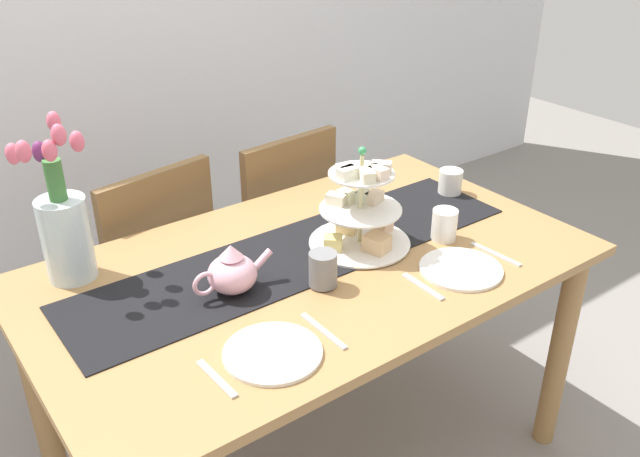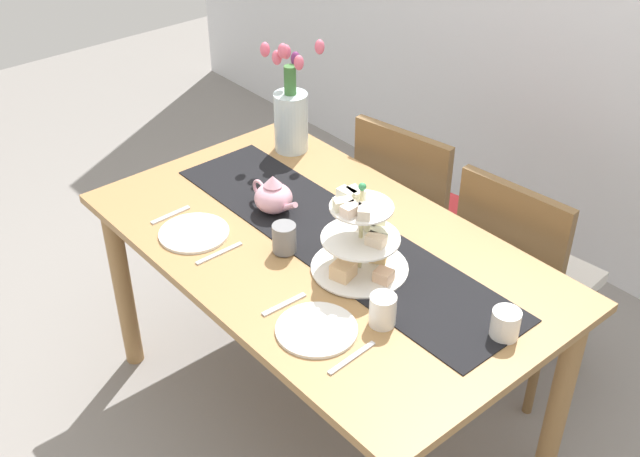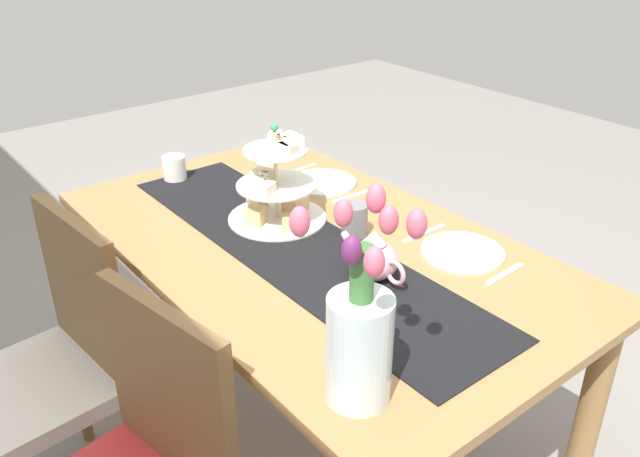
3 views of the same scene
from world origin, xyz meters
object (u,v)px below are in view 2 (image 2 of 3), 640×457
object	(u,v)px
tiered_cake_stand	(361,242)
mug_grey	(284,238)
fork_right	(284,304)
chair_right	(520,272)
mug_white_text	(383,310)
chair_left	(414,211)
tulip_vase	(291,113)
fork_left	(171,215)
knife_left	(219,253)
knife_right	(352,358)
cream_jug	(505,324)
teapot	(273,197)
dinner_plate_right	(317,329)
dining_table	(322,272)
dinner_plate_left	(194,233)

from	to	relation	value
tiered_cake_stand	mug_grey	xyz separation A→B (m)	(-0.22, -0.12, -0.05)
fork_right	mug_grey	distance (m)	0.27
chair_right	tiered_cake_stand	bearing A→B (deg)	-100.71
mug_white_text	chair_right	bearing A→B (deg)	96.69
chair_left	chair_right	world-z (taller)	same
chair_left	tulip_vase	bearing A→B (deg)	-133.17
fork_left	fork_right	world-z (taller)	same
tiered_cake_stand	fork_right	bearing A→B (deg)	-93.14
fork_right	mug_grey	xyz separation A→B (m)	(-0.21, 0.17, 0.05)
mug_grey	knife_left	bearing A→B (deg)	-126.49
tiered_cake_stand	tulip_vase	world-z (taller)	tulip_vase
chair_left	knife_right	size ratio (longest dim) A/B	5.35
knife_right	tulip_vase	bearing A→B (deg)	149.03
cream_jug	tulip_vase	bearing A→B (deg)	169.25
knife_left	knife_right	world-z (taller)	same
tulip_vase	mug_white_text	world-z (taller)	tulip_vase
knife_left	fork_right	bearing A→B (deg)	0.00
tiered_cake_stand	tulip_vase	size ratio (longest dim) A/B	0.69
knife_right	teapot	bearing A→B (deg)	158.17
chair_right	mug_white_text	world-z (taller)	chair_right
chair_right	dinner_plate_right	size ratio (longest dim) A/B	3.96
dining_table	tulip_vase	xyz separation A→B (m)	(-0.56, 0.33, 0.27)
teapot	fork_right	size ratio (longest dim) A/B	1.59
dinner_plate_right	knife_right	distance (m)	0.15
tiered_cake_stand	chair_left	bearing A→B (deg)	120.45
knife_right	tiered_cake_stand	bearing A→B (deg)	134.14
dinner_plate_right	mug_grey	world-z (taller)	mug_grey
dinner_plate_right	tiered_cake_stand	bearing A→B (deg)	114.60
cream_jug	knife_left	distance (m)	0.91
chair_right	knife_right	xyz separation A→B (m)	(0.14, -0.97, 0.28)
tulip_vase	knife_left	size ratio (longest dim) A/B	2.61
tiered_cake_stand	tulip_vase	bearing A→B (deg)	156.21
chair_left	tulip_vase	world-z (taller)	tulip_vase
cream_jug	dinner_plate_right	xyz separation A→B (m)	(-0.35, -0.38, -0.04)
mug_white_text	fork_right	bearing A→B (deg)	-146.31
fork_right	mug_white_text	size ratio (longest dim) A/B	1.58
fork_left	dinner_plate_right	world-z (taller)	dinner_plate_right
chair_right	knife_right	world-z (taller)	chair_right
tiered_cake_stand	knife_right	xyz separation A→B (m)	(0.27, -0.28, -0.10)
teapot	knife_right	size ratio (longest dim) A/B	1.40
teapot	cream_jug	world-z (taller)	teapot
cream_jug	mug_grey	xyz separation A→B (m)	(-0.70, -0.21, 0.01)
cream_jug	dinner_plate_left	size ratio (longest dim) A/B	0.37
cream_jug	teapot	bearing A→B (deg)	-173.99
teapot	fork_right	xyz separation A→B (m)	(0.42, -0.28, -0.06)
chair_left	fork_right	size ratio (longest dim) A/B	6.07
tulip_vase	mug_white_text	size ratio (longest dim) A/B	4.67
fork_left	mug_grey	bearing A→B (deg)	21.88
dinner_plate_left	fork_left	distance (m)	0.15
teapot	dinner_plate_left	distance (m)	0.29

